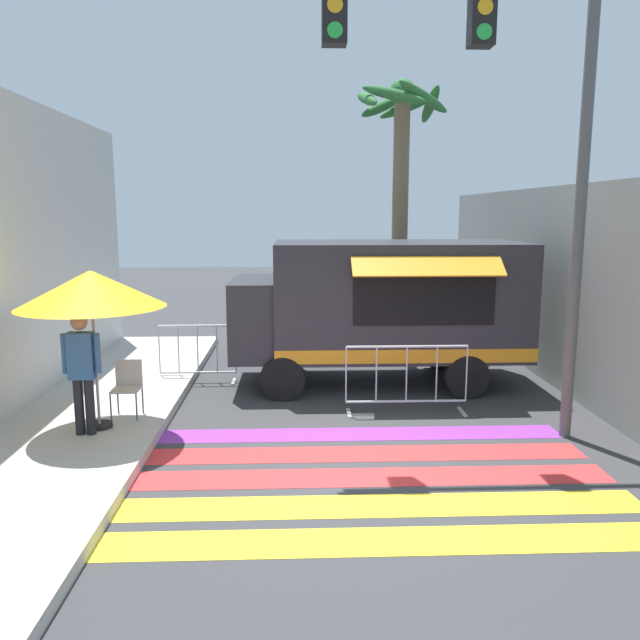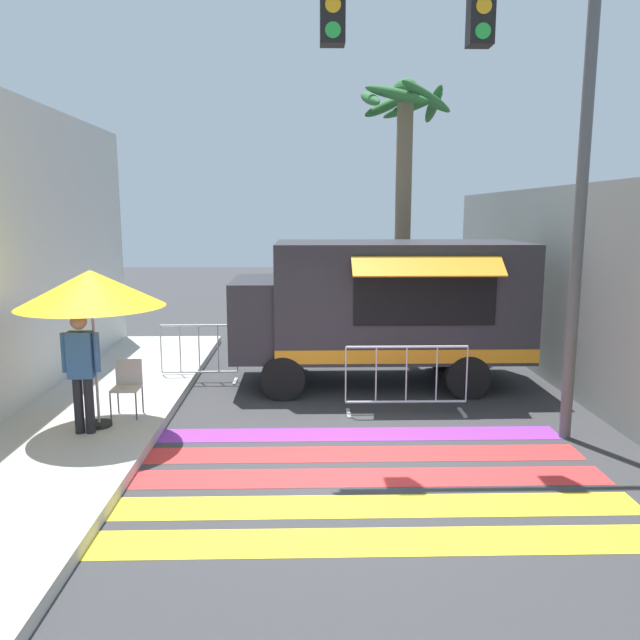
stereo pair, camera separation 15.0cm
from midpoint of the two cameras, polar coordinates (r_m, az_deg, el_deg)
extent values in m
plane|color=#38383A|center=(8.13, 3.02, -13.55)|extent=(60.00, 60.00, 0.00)
cube|color=gray|center=(11.59, 23.35, 2.22)|extent=(0.20, 16.00, 3.71)
cube|color=yellow|center=(6.56, 4.25, -19.58)|extent=(6.40, 0.56, 0.01)
cube|color=yellow|center=(7.23, 3.64, -16.63)|extent=(6.40, 0.56, 0.01)
cube|color=red|center=(7.92, 3.15, -14.19)|extent=(6.40, 0.56, 0.01)
cube|color=red|center=(8.61, 2.75, -12.14)|extent=(6.40, 0.56, 0.01)
cube|color=purple|center=(9.32, 2.41, -10.39)|extent=(6.40, 0.56, 0.01)
cube|color=#2D2D33|center=(11.78, 7.59, 2.00)|extent=(4.57, 2.26, 2.09)
cube|color=#2D2D33|center=(11.69, -3.58, 0.33)|extent=(1.61, 2.08, 1.41)
cube|color=#1E232D|center=(11.70, -7.31, 2.02)|extent=(0.06, 1.80, 0.54)
cube|color=black|center=(10.69, 9.98, 2.00)|extent=(2.42, 0.03, 0.94)
cube|color=orange|center=(10.43, 10.29, 4.84)|extent=(2.52, 0.43, 0.31)
cube|color=orange|center=(10.83, 8.41, -3.36)|extent=(4.57, 0.01, 0.24)
cylinder|color=black|center=(10.87, -3.02, -5.32)|extent=(0.77, 0.22, 0.77)
cylinder|color=black|center=(12.88, -2.76, -2.92)|extent=(0.77, 0.22, 0.77)
cylinder|color=black|center=(11.25, 13.71, -5.08)|extent=(0.77, 0.22, 0.77)
cylinder|color=black|center=(13.20, 11.39, -2.79)|extent=(0.77, 0.22, 0.77)
cylinder|color=#515456|center=(9.36, 23.17, 9.88)|extent=(0.16, 0.16, 6.72)
cube|color=black|center=(9.19, 15.00, 25.75)|extent=(0.32, 0.28, 0.90)
cylinder|color=#F2A519|center=(9.06, 15.28, 25.98)|extent=(0.20, 0.02, 0.20)
cylinder|color=green|center=(8.98, 15.18, 24.15)|extent=(0.20, 0.02, 0.20)
cube|color=black|center=(8.90, 1.69, 26.61)|extent=(0.32, 0.28, 0.90)
cylinder|color=#F2A519|center=(8.77, 1.75, 26.88)|extent=(0.20, 0.02, 0.20)
cylinder|color=green|center=(8.68, 1.74, 24.98)|extent=(0.20, 0.02, 0.20)
cylinder|color=black|center=(9.70, -19.10, -8.99)|extent=(0.36, 0.36, 0.06)
cylinder|color=#B2B2B7|center=(9.41, -19.48, -2.57)|extent=(0.04, 0.04, 2.28)
cone|color=yellow|center=(9.27, -19.79, 2.74)|extent=(2.04, 2.04, 0.52)
cylinder|color=#4C4C51|center=(9.86, -18.18, -7.55)|extent=(0.02, 0.02, 0.42)
cylinder|color=#4C4C51|center=(9.75, -16.03, -7.62)|extent=(0.02, 0.02, 0.42)
cylinder|color=#4C4C51|center=(10.20, -17.57, -6.92)|extent=(0.02, 0.02, 0.42)
cylinder|color=#4C4C51|center=(10.10, -15.50, -6.98)|extent=(0.02, 0.02, 0.42)
cube|color=beige|center=(9.91, -16.89, -6.02)|extent=(0.40, 0.40, 0.03)
cube|color=beige|center=(10.03, -16.67, -4.55)|extent=(0.40, 0.03, 0.40)
cylinder|color=black|center=(9.40, -20.78, -7.32)|extent=(0.13, 0.13, 0.80)
cylinder|color=black|center=(9.35, -19.90, -7.35)|extent=(0.13, 0.13, 0.80)
cube|color=#33598C|center=(9.20, -20.61, -3.00)|extent=(0.34, 0.20, 0.65)
cylinder|color=#33598C|center=(9.27, -21.91, -2.78)|extent=(0.09, 0.09, 0.55)
cylinder|color=#33598C|center=(9.12, -19.31, -2.82)|extent=(0.09, 0.09, 0.55)
sphere|color=#9E7051|center=(9.11, -20.78, -0.13)|extent=(0.23, 0.23, 0.23)
cylinder|color=#B7BABF|center=(10.03, 8.39, -2.44)|extent=(1.95, 0.04, 0.04)
cylinder|color=#B7BABF|center=(10.26, 8.26, -7.40)|extent=(1.95, 0.04, 0.04)
cylinder|color=#B7BABF|center=(10.02, 2.80, -5.03)|extent=(0.02, 0.02, 0.91)
cylinder|color=#B7BABF|center=(10.07, 5.58, -5.00)|extent=(0.02, 0.02, 0.91)
cylinder|color=#B7BABF|center=(10.14, 8.33, -4.95)|extent=(0.02, 0.02, 0.91)
cylinder|color=#B7BABF|center=(10.23, 11.03, -4.89)|extent=(0.02, 0.02, 0.91)
cylinder|color=#B7BABF|center=(10.35, 13.68, -4.83)|extent=(0.02, 0.02, 0.91)
cube|color=#B7BABF|center=(10.21, 3.05, -8.52)|extent=(0.06, 0.44, 0.03)
cube|color=#B7BABF|center=(10.51, 13.27, -8.23)|extent=(0.06, 0.44, 0.03)
cylinder|color=#B7BABF|center=(12.01, -10.72, -0.49)|extent=(1.44, 0.04, 0.04)
cylinder|color=#B7BABF|center=(12.20, -10.58, -4.69)|extent=(1.44, 0.04, 0.04)
cylinder|color=#B7BABF|center=(12.23, -13.99, -2.59)|extent=(0.02, 0.02, 0.91)
cylinder|color=#B7BABF|center=(12.16, -12.33, -2.60)|extent=(0.02, 0.02, 0.91)
cylinder|color=#B7BABF|center=(12.09, -10.65, -2.61)|extent=(0.02, 0.02, 0.91)
cylinder|color=#B7BABF|center=(12.04, -8.95, -2.61)|extent=(0.02, 0.02, 0.91)
cylinder|color=#B7BABF|center=(12.00, -7.24, -2.61)|extent=(0.02, 0.02, 0.91)
cube|color=#B7BABF|center=(12.37, -13.64, -5.50)|extent=(0.06, 0.44, 0.03)
cube|color=#B7BABF|center=(12.16, -7.41, -5.57)|extent=(0.06, 0.44, 0.03)
cylinder|color=#7A664C|center=(14.71, 7.86, 8.30)|extent=(0.37, 0.37, 5.72)
sphere|color=#2D6B33|center=(14.94, 8.15, 19.91)|extent=(0.60, 0.60, 0.60)
ellipsoid|color=#2D6B33|center=(15.05, 10.65, 18.81)|extent=(0.32, 1.26, 0.82)
ellipsoid|color=#2D6B33|center=(15.62, 8.74, 18.80)|extent=(1.46, 0.77, 0.68)
ellipsoid|color=#2D6B33|center=(15.39, 6.28, 18.85)|extent=(1.22, 0.96, 0.75)
ellipsoid|color=#2D6B33|center=(14.70, 4.90, 19.52)|extent=(0.45, 1.66, 0.66)
ellipsoid|color=#2D6B33|center=(14.22, 7.30, 19.80)|extent=(1.43, 0.83, 0.62)
ellipsoid|color=#2D6B33|center=(14.36, 10.03, 19.48)|extent=(1.36, 0.91, 0.75)
camera|label=1|loc=(0.07, -89.58, 0.07)|focal=35.00mm
camera|label=2|loc=(0.07, 90.42, -0.07)|focal=35.00mm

